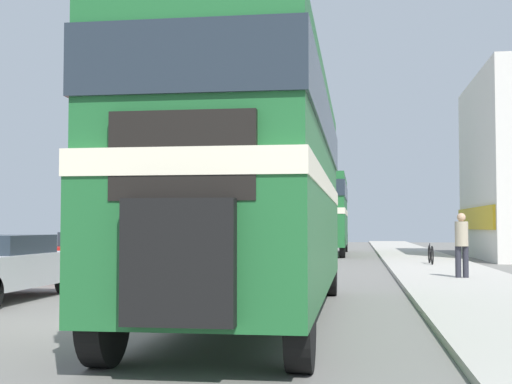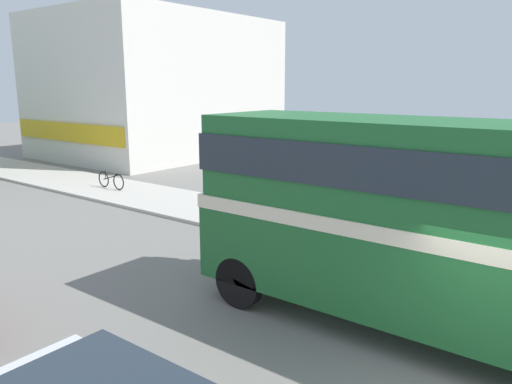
% 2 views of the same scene
% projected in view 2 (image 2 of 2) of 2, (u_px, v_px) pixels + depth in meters
% --- Properties ---
extents(double_decker_bus, '(2.50, 10.66, 4.02)m').
position_uv_depth(double_decker_bus, '(473.00, 218.00, 8.46)').
color(double_decker_bus, '#1E602D').
rests_on(double_decker_bus, ground_plane).
extents(pedestrian_walking, '(0.37, 0.37, 1.82)m').
position_uv_depth(pedestrian_walking, '(243.00, 185.00, 17.50)').
color(pedestrian_walking, '#282833').
rests_on(pedestrian_walking, sidewalk_right).
extents(bicycle_on_pavement, '(0.05, 1.76, 0.78)m').
position_uv_depth(bicycle_on_pavement, '(111.00, 180.00, 21.92)').
color(bicycle_on_pavement, black).
rests_on(bicycle_on_pavement, sidewalk_right).
extents(shop_building_block, '(14.19, 10.68, 8.85)m').
position_uv_depth(shop_building_block, '(160.00, 87.00, 33.38)').
color(shop_building_block, silver).
rests_on(shop_building_block, ground_plane).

